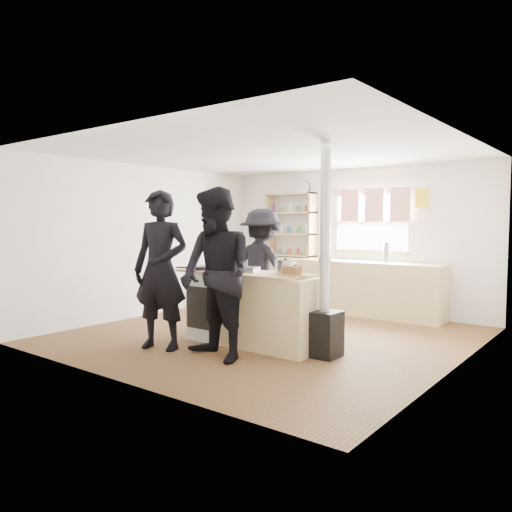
# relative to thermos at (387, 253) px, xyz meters

# --- Properties ---
(ground) EXTENTS (5.00, 5.00, 0.01)m
(ground) POSITION_rel_thermos_xyz_m (-0.76, -2.22, -1.06)
(ground) COLOR brown
(ground) RESTS_ON ground
(back_counter) EXTENTS (3.40, 0.55, 0.90)m
(back_counter) POSITION_rel_thermos_xyz_m (-0.76, 0.00, -0.61)
(back_counter) COLOR #D4B47F
(back_counter) RESTS_ON ground
(shelving_unit) EXTENTS (1.00, 0.28, 1.20)m
(shelving_unit) POSITION_rel_thermos_xyz_m (-1.96, 0.12, 0.46)
(shelving_unit) COLOR tan
(shelving_unit) RESTS_ON back_counter
(thermos) EXTENTS (0.10, 0.10, 0.31)m
(thermos) POSITION_rel_thermos_xyz_m (0.00, 0.00, 0.00)
(thermos) COLOR silver
(thermos) RESTS_ON back_counter
(cooking_island) EXTENTS (1.97, 0.64, 0.93)m
(cooking_island) POSITION_rel_thermos_xyz_m (-0.61, -2.77, -0.59)
(cooking_island) COLOR white
(cooking_island) RESTS_ON ground
(skillet_greens) EXTENTS (0.44, 0.44, 0.05)m
(skillet_greens) POSITION_rel_thermos_xyz_m (-1.39, -2.91, -0.10)
(skillet_greens) COLOR black
(skillet_greens) RESTS_ON cooking_island
(roast_tray) EXTENTS (0.36, 0.32, 0.07)m
(roast_tray) POSITION_rel_thermos_xyz_m (-0.68, -2.82, -0.09)
(roast_tray) COLOR silver
(roast_tray) RESTS_ON cooking_island
(stockpot_stove) EXTENTS (0.23, 0.23, 0.18)m
(stockpot_stove) POSITION_rel_thermos_xyz_m (-1.02, -2.69, -0.04)
(stockpot_stove) COLOR silver
(stockpot_stove) RESTS_ON cooking_island
(stockpot_counter) EXTENTS (0.26, 0.26, 0.20)m
(stockpot_counter) POSITION_rel_thermos_xyz_m (-0.16, -2.69, -0.04)
(stockpot_counter) COLOR #B3B3B5
(stockpot_counter) RESTS_ON cooking_island
(bread_board) EXTENTS (0.30, 0.22, 0.12)m
(bread_board) POSITION_rel_thermos_xyz_m (0.04, -2.86, -0.07)
(bread_board) COLOR tan
(bread_board) RESTS_ON cooking_island
(flue_heater) EXTENTS (0.35, 0.35, 2.50)m
(flue_heater) POSITION_rel_thermos_xyz_m (0.39, -2.70, -0.41)
(flue_heater) COLOR black
(flue_heater) RESTS_ON ground
(person_near_left) EXTENTS (0.83, 0.67, 1.96)m
(person_near_left) POSITION_rel_thermos_xyz_m (-1.39, -3.60, -0.08)
(person_near_left) COLOR black
(person_near_left) RESTS_ON ground
(person_near_right) EXTENTS (1.09, 0.93, 1.96)m
(person_near_right) POSITION_rel_thermos_xyz_m (-0.50, -3.57, -0.07)
(person_near_right) COLOR black
(person_near_right) RESTS_ON ground
(person_far) EXTENTS (1.15, 0.68, 1.76)m
(person_far) POSITION_rel_thermos_xyz_m (-1.22, -1.76, -0.17)
(person_far) COLOR black
(person_far) RESTS_ON ground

